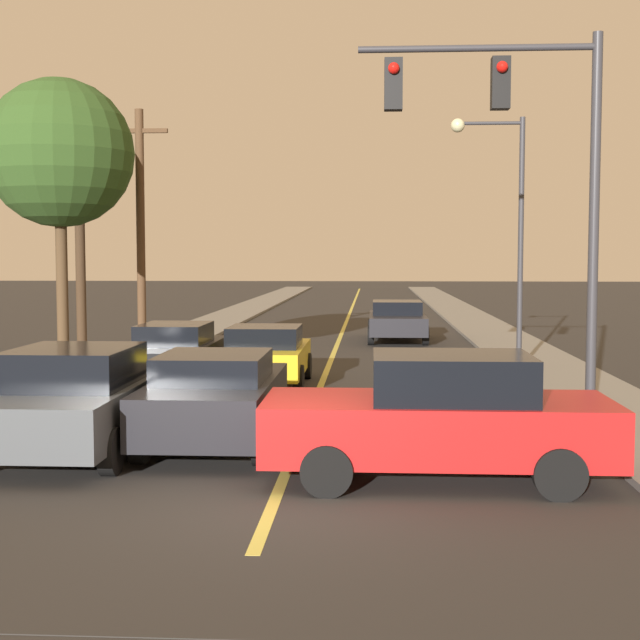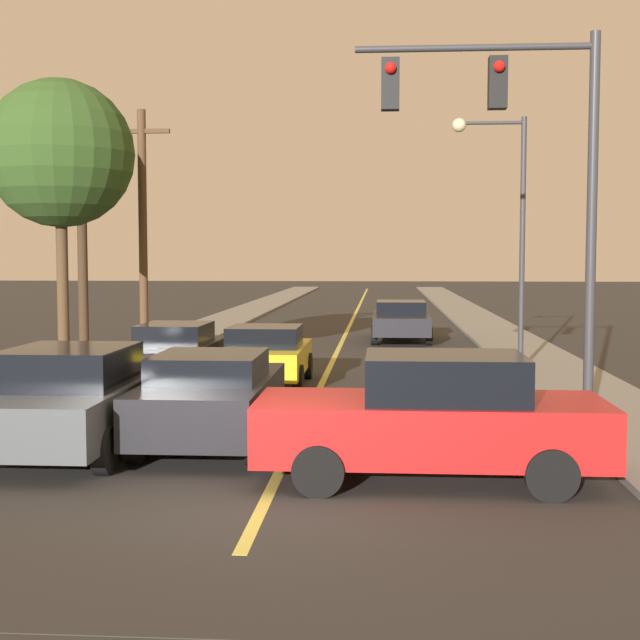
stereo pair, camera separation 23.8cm
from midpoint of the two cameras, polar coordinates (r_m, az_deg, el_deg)
The scene contains 15 objects.
ground_plane at distance 11.39m, azimuth -2.93°, elevation -11.62°, with size 200.00×200.00×0.00m, color #2D2B28.
road_surface at distance 47.01m, azimuth 2.39°, elevation 0.33°, with size 9.42×80.00×0.01m.
sidewalk_left at distance 47.55m, azimuth -4.81°, elevation 0.43°, with size 2.50×80.00×0.12m.
sidewalk_right at distance 47.21m, azimuth 9.64°, elevation 0.36°, with size 2.50×80.00×0.12m.
car_near_lane_front at distance 14.63m, azimuth -6.51°, elevation -4.92°, with size 2.03×4.42×1.53m.
car_near_lane_second at distance 21.26m, azimuth -3.18°, elevation -2.23°, with size 2.00×3.98×1.44m.
car_outer_lane_front at distance 14.55m, azimuth -15.05°, elevation -4.88°, with size 2.11×4.76×1.68m.
car_outer_lane_second at distance 21.26m, azimuth -8.85°, elevation -2.16°, with size 1.85×4.44×1.52m.
car_far_oncoming at distance 32.46m, azimuth 5.40°, elevation -0.01°, with size 2.11×4.79×1.46m.
car_crossing_right at distance 12.35m, azimuth 7.83°, elevation -6.22°, with size 4.75×2.07×1.76m.
traffic_signal_mast at distance 16.28m, azimuth 13.05°, elevation 10.60°, with size 4.25×0.42×6.85m.
streetlamp_right at distance 23.69m, azimuth 12.01°, elevation 7.12°, with size 1.91×0.36×6.54m.
utility_pole_left at distance 25.72m, azimuth -11.01°, elevation 5.64°, with size 1.60×0.24×7.07m.
tree_left_near at distance 21.06m, azimuth -15.99°, elevation 10.15°, with size 3.31×3.31×6.92m.
tree_left_far at distance 25.17m, azimuth -14.79°, elevation 9.27°, with size 2.58×2.58×6.64m.
Camera 2 is at (1.46, -10.88, 3.08)m, focal length 50.00 mm.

